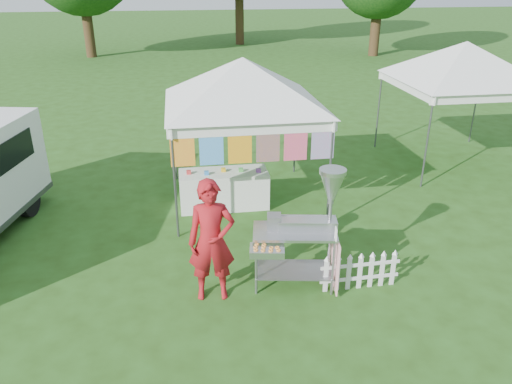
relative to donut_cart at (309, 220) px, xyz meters
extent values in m
plane|color=#284814|center=(-0.54, -0.21, -1.13)|extent=(120.00, 120.00, 0.00)
cylinder|color=#59595E|center=(-1.96, 1.87, -0.08)|extent=(0.04, 0.04, 2.10)
cylinder|color=#59595E|center=(0.88, 1.87, -0.08)|extent=(0.04, 0.04, 2.10)
cylinder|color=#59595E|center=(-1.96, 4.71, -0.08)|extent=(0.04, 0.04, 2.10)
cylinder|color=#59595E|center=(0.88, 4.71, -0.08)|extent=(0.04, 0.04, 2.10)
cube|color=white|center=(-0.54, 1.87, 0.87)|extent=(3.00, 0.03, 0.22)
cube|color=white|center=(-0.54, 4.71, 0.87)|extent=(3.00, 0.03, 0.22)
pyramid|color=white|center=(-0.54, 3.29, 1.87)|extent=(4.24, 4.24, 0.90)
cylinder|color=#59595E|center=(-0.54, 1.87, 0.95)|extent=(3.00, 0.03, 0.03)
cube|color=red|center=(-1.79, 1.87, 0.60)|extent=(0.42, 0.01, 0.70)
cube|color=blue|center=(-1.29, 1.87, 0.60)|extent=(0.42, 0.01, 0.70)
cube|color=#D05B17|center=(-0.79, 1.87, 0.60)|extent=(0.42, 0.01, 0.70)
cube|color=orange|center=(-0.29, 1.87, 0.60)|extent=(0.42, 0.01, 0.70)
cube|color=#DC1BB0|center=(0.21, 1.87, 0.60)|extent=(0.42, 0.01, 0.70)
cube|color=#31BAAF|center=(0.71, 1.87, 0.60)|extent=(0.42, 0.01, 0.70)
cylinder|color=#59595E|center=(3.54, 3.37, -0.08)|extent=(0.04, 0.04, 2.10)
cylinder|color=#59595E|center=(3.54, 6.21, -0.08)|extent=(0.04, 0.04, 2.10)
cylinder|color=#59595E|center=(6.38, 6.21, -0.08)|extent=(0.04, 0.04, 2.10)
cube|color=white|center=(4.96, 3.37, 0.87)|extent=(3.00, 0.03, 0.22)
cube|color=white|center=(4.96, 6.21, 0.87)|extent=(3.00, 0.03, 0.22)
pyramid|color=white|center=(4.96, 4.79, 1.87)|extent=(4.24, 4.24, 0.90)
cylinder|color=#59595E|center=(4.96, 3.37, 0.95)|extent=(3.00, 0.03, 0.03)
cylinder|color=#322212|center=(-6.54, 23.79, 0.85)|extent=(0.56, 0.56, 3.96)
cylinder|color=#322212|center=(2.46, 27.79, 1.29)|extent=(0.56, 0.56, 4.84)
cylinder|color=#322212|center=(9.46, 21.79, 0.63)|extent=(0.56, 0.56, 3.52)
cylinder|color=gray|center=(-0.81, -0.12, -0.66)|extent=(0.05, 0.05, 0.93)
cylinder|color=gray|center=(0.32, -0.31, -0.66)|extent=(0.05, 0.05, 0.93)
cylinder|color=gray|center=(-0.72, 0.40, -0.66)|extent=(0.05, 0.05, 0.93)
cylinder|color=gray|center=(0.41, 0.20, -0.66)|extent=(0.05, 0.05, 0.93)
cube|color=gray|center=(-0.20, 0.04, -0.87)|extent=(1.27, 0.79, 0.02)
cube|color=#B7B7BC|center=(-0.20, 0.04, -0.20)|extent=(1.33, 0.83, 0.04)
cube|color=#B7B7BC|center=(-0.01, 0.06, -0.10)|extent=(0.91, 0.41, 0.16)
cube|color=gray|center=(-0.50, 0.15, -0.06)|extent=(0.24, 0.26, 0.23)
cylinder|color=gray|center=(0.32, 0.01, 0.27)|extent=(0.06, 0.06, 0.93)
cone|color=#B7B7BC|center=(0.32, 0.01, 0.53)|extent=(0.43, 0.43, 0.42)
cylinder|color=#B7B7BC|center=(0.32, 0.01, 0.76)|extent=(0.46, 0.46, 0.06)
cube|color=#B7B7BC|center=(-0.68, -0.27, -0.30)|extent=(0.54, 0.39, 0.10)
cube|color=#FFABB3|center=(0.42, -0.07, -0.66)|extent=(0.15, 0.77, 0.84)
cube|color=white|center=(0.31, -0.34, -0.07)|extent=(0.04, 0.15, 0.19)
imported|color=maroon|center=(-1.45, -0.06, -0.19)|extent=(0.71, 0.48, 1.88)
cylinder|color=black|center=(-4.89, 3.22, -0.81)|extent=(0.34, 0.68, 0.65)
cube|color=white|center=(0.24, -0.23, -0.85)|extent=(0.07, 0.02, 0.56)
cube|color=white|center=(0.42, -0.23, -0.85)|extent=(0.07, 0.02, 0.56)
cube|color=white|center=(0.60, -0.22, -0.85)|extent=(0.07, 0.02, 0.56)
cube|color=white|center=(0.78, -0.22, -0.85)|extent=(0.07, 0.02, 0.56)
cube|color=white|center=(0.96, -0.22, -0.85)|extent=(0.07, 0.02, 0.56)
cube|color=white|center=(1.14, -0.21, -0.85)|extent=(0.07, 0.02, 0.56)
cube|color=white|center=(1.32, -0.21, -0.85)|extent=(0.07, 0.02, 0.56)
cube|color=white|center=(0.78, -0.22, -0.95)|extent=(1.26, 0.05, 0.05)
cube|color=white|center=(0.78, -0.22, -0.71)|extent=(1.26, 0.05, 0.05)
cube|color=white|center=(-0.99, 3.04, -0.75)|extent=(1.80, 0.70, 0.77)
camera|label=1|loc=(-1.79, -6.37, 3.38)|focal=35.00mm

